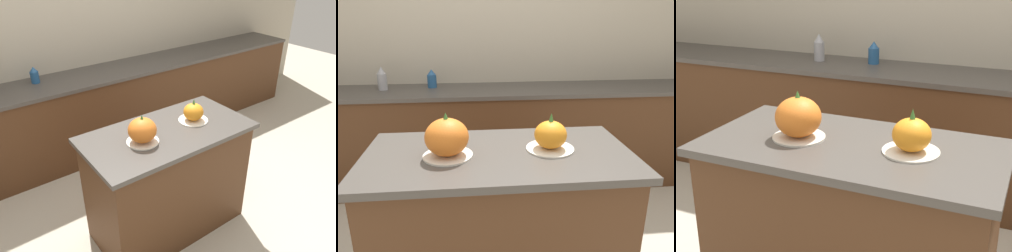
# 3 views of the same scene
# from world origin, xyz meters

# --- Properties ---
(ground_plane) EXTENTS (12.00, 12.00, 0.00)m
(ground_plane) POSITION_xyz_m (0.00, 0.00, 0.00)
(ground_plane) COLOR #BCB29E
(wall_back) EXTENTS (8.00, 0.06, 2.50)m
(wall_back) POSITION_xyz_m (0.00, 1.79, 1.25)
(wall_back) COLOR #B2A893
(wall_back) RESTS_ON ground_plane
(kitchen_island) EXTENTS (1.27, 0.66, 0.93)m
(kitchen_island) POSITION_xyz_m (0.00, 0.00, 0.47)
(kitchen_island) COLOR #4C2D19
(kitchen_island) RESTS_ON ground_plane
(back_counter) EXTENTS (6.00, 0.60, 0.93)m
(back_counter) POSITION_xyz_m (0.00, 1.46, 0.46)
(back_counter) COLOR #4C2D19
(back_counter) RESTS_ON ground_plane
(pumpkin_cake_left) EXTENTS (0.23, 0.23, 0.21)m
(pumpkin_cake_left) POSITION_xyz_m (-0.24, -0.02, 1.02)
(pumpkin_cake_left) COLOR silver
(pumpkin_cake_left) RESTS_ON kitchen_island
(pumpkin_cake_right) EXTENTS (0.23, 0.23, 0.18)m
(pumpkin_cake_right) POSITION_xyz_m (0.25, 0.01, 1.00)
(pumpkin_cake_right) COLOR silver
(pumpkin_cake_right) RESTS_ON kitchen_island
(bottle_short) EXTENTS (0.08, 0.08, 0.17)m
(bottle_short) POSITION_xyz_m (-0.48, 1.58, 1.01)
(bottle_short) COLOR #235184
(bottle_short) RESTS_ON back_counter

